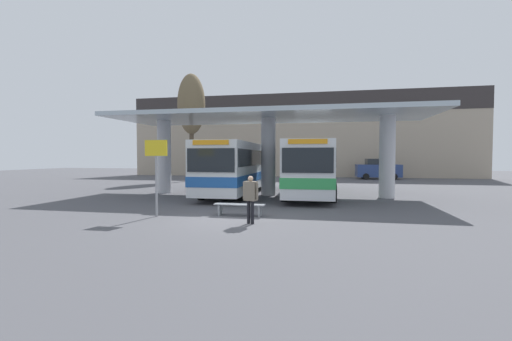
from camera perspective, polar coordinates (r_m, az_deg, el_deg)
ground_plane at (r=12.53m, az=-4.09°, el=-8.11°), size 100.00×100.00×0.00m
townhouse_backdrop at (r=39.65m, az=6.79°, el=7.02°), size 40.00×0.58×9.54m
station_canopy at (r=20.22m, az=2.07°, el=7.31°), size 18.26×6.35×4.77m
transit_bus_left_bay at (r=21.17m, az=-2.93°, el=0.81°), size 2.91×11.29×3.06m
transit_bus_center_bay at (r=20.64m, az=9.08°, el=0.74°), size 2.87×11.06×3.08m
waiting_bench_near_pillar at (r=13.18m, az=-2.74°, el=-6.05°), size 1.96×0.44×0.46m
info_sign_platform at (r=13.46m, az=-16.30°, el=1.38°), size 0.90×0.09×2.90m
pedestrian_waiting at (r=11.53m, az=-0.92°, el=-4.04°), size 0.59×0.36×1.62m
poplar_tree_behind_left at (r=33.39m, az=-10.72°, el=10.65°), size 2.59×2.59×10.11m
parked_car_street at (r=36.98m, az=19.69°, el=0.20°), size 4.43×2.24×2.08m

